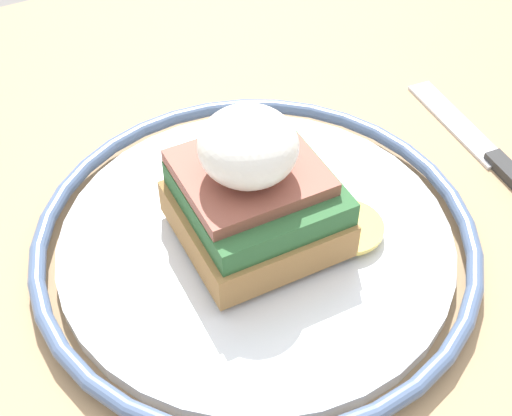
# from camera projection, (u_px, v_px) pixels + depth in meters

# --- Properties ---
(dining_table) EXTENTS (1.02, 0.70, 0.76)m
(dining_table) POSITION_uv_depth(u_px,v_px,m) (286.00, 343.00, 0.54)
(dining_table) COLOR tan
(dining_table) RESTS_ON ground_plane
(plate) EXTENTS (0.27, 0.27, 0.02)m
(plate) POSITION_uv_depth(u_px,v_px,m) (256.00, 240.00, 0.42)
(plate) COLOR silver
(plate) RESTS_ON dining_table
(sandwich) EXTENTS (0.11, 0.09, 0.09)m
(sandwich) POSITION_uv_depth(u_px,v_px,m) (255.00, 191.00, 0.40)
(sandwich) COLOR #9E703D
(sandwich) RESTS_ON plate
(knife) EXTENTS (0.03, 0.18, 0.01)m
(knife) POSITION_uv_depth(u_px,v_px,m) (504.00, 168.00, 0.48)
(knife) COLOR #2D2D2D
(knife) RESTS_ON dining_table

